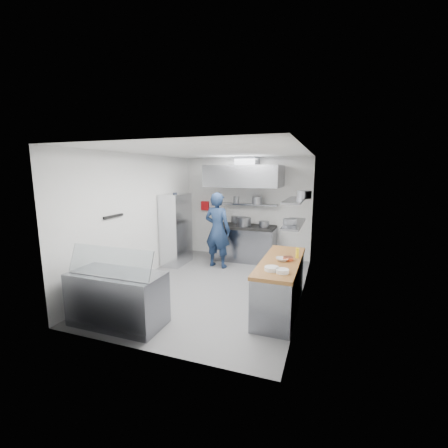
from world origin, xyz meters
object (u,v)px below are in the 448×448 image
at_px(chef, 218,230).
at_px(display_case, 118,299).
at_px(wire_rack, 176,229).
at_px(gas_range, 246,244).

bearing_deg(chef, display_case, 90.26).
bearing_deg(chef, wire_rack, 14.19).
bearing_deg(gas_range, wire_rack, -150.04).
xyz_separation_m(gas_range, wire_rack, (-1.63, -0.94, 0.48)).
xyz_separation_m(wire_rack, display_case, (0.66, -3.16, -0.50)).
bearing_deg(gas_range, chef, -122.04).
bearing_deg(wire_rack, display_case, -78.23).
distance_m(gas_range, display_case, 4.21).
relative_size(chef, display_case, 1.27).
height_order(gas_range, display_case, gas_range).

